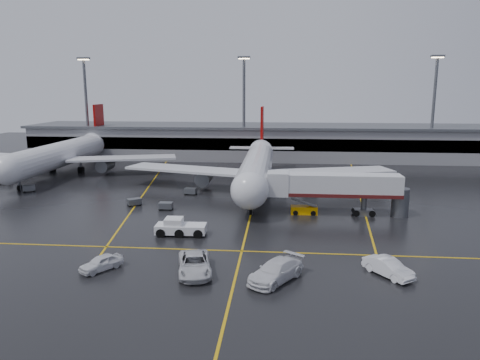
{
  "coord_description": "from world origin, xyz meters",
  "views": [
    {
      "loc": [
        4.03,
        -68.99,
        17.57
      ],
      "look_at": [
        -2.0,
        -2.0,
        4.0
      ],
      "focal_mm": 33.6,
      "sensor_mm": 36.0,
      "label": 1
    }
  ],
  "objects": [
    {
      "name": "second_airliner",
      "position": [
        -42.0,
        21.7,
        4.21
      ],
      "size": [
        48.8,
        45.6,
        14.1
      ],
      "color": "silver",
      "rests_on": "ground"
    },
    {
      "name": "light_mast_left",
      "position": [
        -45.0,
        42.0,
        14.47
      ],
      "size": [
        3.0,
        1.2,
        25.45
      ],
      "color": "#595B60",
      "rests_on": "ground"
    },
    {
      "name": "ground",
      "position": [
        0.0,
        0.0,
        0.0
      ],
      "size": [
        220.0,
        220.0,
        0.0
      ],
      "primitive_type": "plane",
      "color": "black",
      "rests_on": "ground"
    },
    {
      "name": "apron_line_centre",
      "position": [
        0.0,
        0.0,
        0.01
      ],
      "size": [
        0.25,
        90.0,
        0.02
      ],
      "primitive_type": "cube",
      "color": "gold",
      "rests_on": "ground"
    },
    {
      "name": "light_mast_right",
      "position": [
        40.0,
        42.0,
        14.47
      ],
      "size": [
        3.0,
        1.2,
        25.45
      ],
      "color": "#595B60",
      "rests_on": "ground"
    },
    {
      "name": "service_van_a",
      "position": [
        -4.05,
        -28.44,
        0.93
      ],
      "size": [
        4.45,
        7.19,
        1.86
      ],
      "primitive_type": "imported",
      "rotation": [
        0.0,
        0.0,
        0.22
      ],
      "color": "silver",
      "rests_on": "ground"
    },
    {
      "name": "service_van_b",
      "position": [
        3.84,
        -29.48,
        0.96
      ],
      "size": [
        5.94,
        6.96,
        1.91
      ],
      "primitive_type": "imported",
      "rotation": [
        0.0,
        0.0,
        -0.6
      ],
      "color": "silver",
      "rests_on": "ground"
    },
    {
      "name": "baggage_cart_e",
      "position": [
        -39.78,
        4.21,
        0.63
      ],
      "size": [
        2.39,
        2.16,
        1.12
      ],
      "color": "#595B60",
      "rests_on": "ground"
    },
    {
      "name": "apron_line_stop",
      "position": [
        0.0,
        -22.0,
        0.01
      ],
      "size": [
        60.0,
        0.25,
        0.02
      ],
      "primitive_type": "cube",
      "color": "gold",
      "rests_on": "ground"
    },
    {
      "name": "service_van_c",
      "position": [
        14.56,
        -27.41,
        0.86
      ],
      "size": [
        4.51,
        5.28,
        1.71
      ],
      "primitive_type": "imported",
      "rotation": [
        0.0,
        0.0,
        0.62
      ],
      "color": "white",
      "rests_on": "ground"
    },
    {
      "name": "service_van_d",
      "position": [
        -13.43,
        -28.49,
        0.75
      ],
      "size": [
        4.03,
        4.59,
        1.5
      ],
      "primitive_type": "imported",
      "rotation": [
        0.0,
        0.0,
        -0.64
      ],
      "color": "white",
      "rests_on": "ground"
    },
    {
      "name": "pushback_tractor",
      "position": [
        -8.13,
        -16.95,
        0.87
      ],
      "size": [
        6.22,
        2.79,
        2.2
      ],
      "color": "white",
      "rests_on": "ground"
    },
    {
      "name": "baggage_cart_b",
      "position": [
        -18.24,
        -3.62,
        0.63
      ],
      "size": [
        2.38,
        2.24,
        1.12
      ],
      "color": "#595B60",
      "rests_on": "ground"
    },
    {
      "name": "baggage_cart_c",
      "position": [
        -11.05,
        4.55,
        0.63
      ],
      "size": [
        2.13,
        1.51,
        1.12
      ],
      "color": "#595B60",
      "rests_on": "ground"
    },
    {
      "name": "apron_line_right",
      "position": [
        18.0,
        10.0,
        0.01
      ],
      "size": [
        7.57,
        69.64,
        0.02
      ],
      "primitive_type": "cube",
      "rotation": [
        0.0,
        0.0,
        -0.1
      ],
      "color": "gold",
      "rests_on": "ground"
    },
    {
      "name": "apron_line_left",
      "position": [
        -20.0,
        10.0,
        0.01
      ],
      "size": [
        9.99,
        69.35,
        0.02
      ],
      "primitive_type": "cube",
      "rotation": [
        0.0,
        0.0,
        0.14
      ],
      "color": "gold",
      "rests_on": "ground"
    },
    {
      "name": "belt_loader",
      "position": [
        7.62,
        -6.02,
        0.59
      ],
      "size": [
        3.81,
        1.85,
        2.39
      ],
      "color": "#ED9A03",
      "rests_on": "ground"
    },
    {
      "name": "main_airliner",
      "position": [
        0.0,
        9.7,
        4.21
      ],
      "size": [
        48.8,
        45.6,
        14.1
      ],
      "color": "silver",
      "rests_on": "ground"
    },
    {
      "name": "terminal",
      "position": [
        0.0,
        47.93,
        4.32
      ],
      "size": [
        122.0,
        19.0,
        8.6
      ],
      "color": "gray",
      "rests_on": "ground"
    },
    {
      "name": "baggage_cart_d",
      "position": [
        -47.45,
        9.56,
        0.63
      ],
      "size": [
        2.03,
        1.35,
        1.12
      ],
      "color": "#595B60",
      "rests_on": "ground"
    },
    {
      "name": "baggage_cart_a",
      "position": [
        -12.79,
        -5.52,
        0.63
      ],
      "size": [
        2.04,
        1.36,
        1.12
      ],
      "color": "#595B60",
      "rests_on": "ground"
    },
    {
      "name": "light_mast_mid",
      "position": [
        -5.0,
        42.0,
        14.47
      ],
      "size": [
        3.0,
        1.2,
        25.45
      ],
      "color": "#595B60",
      "rests_on": "ground"
    },
    {
      "name": "jet_bridge",
      "position": [
        11.87,
        -6.0,
        3.93
      ],
      "size": [
        19.9,
        3.4,
        6.05
      ],
      "color": "silver",
      "rests_on": "ground"
    }
  ]
}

